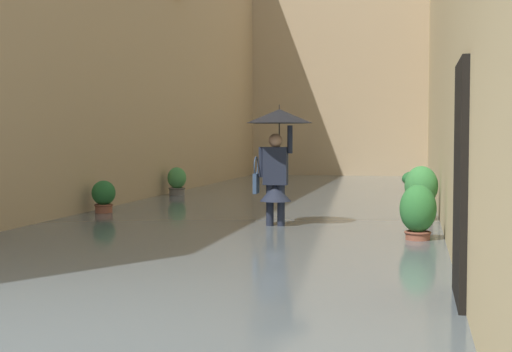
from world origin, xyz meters
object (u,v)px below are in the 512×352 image
potted_plant_far_left (413,182)px  potted_plant_mid_left (418,214)px  potted_plant_near_left (421,194)px  potted_plant_far_right (104,198)px  potted_plant_near_right (177,183)px  person_wading (277,143)px

potted_plant_far_left → potted_plant_mid_left: bearing=90.7°
potted_plant_mid_left → potted_plant_near_left: potted_plant_near_left is taller
potted_plant_far_right → potted_plant_near_right: (0.00, -4.24, 0.02)m
potted_plant_far_left → potted_plant_near_right: potted_plant_near_right is taller
person_wading → potted_plant_near_right: (3.54, -5.52, -1.02)m
person_wading → potted_plant_mid_left: (-2.18, 1.12, -0.95)m
person_wading → potted_plant_far_right: person_wading is taller
potted_plant_far_left → potted_plant_near_left: size_ratio=0.65×
potted_plant_far_right → potted_plant_near_left: 5.78m
person_wading → potted_plant_near_left: 2.71m
potted_plant_near_left → person_wading: bearing=29.8°
potted_plant_mid_left → potted_plant_near_left: (-0.06, -2.40, 0.09)m
potted_plant_far_right → potted_plant_near_right: bearing=-90.0°
potted_plant_far_left → potted_plant_mid_left: 8.72m
person_wading → potted_plant_near_right: size_ratio=2.50×
potted_plant_far_left → potted_plant_far_right: bearing=48.3°
person_wading → potted_plant_far_right: size_ratio=2.76×
potted_plant_near_right → potted_plant_near_left: size_ratio=0.77×
potted_plant_far_right → potted_plant_mid_left: bearing=157.2°
potted_plant_near_right → potted_plant_near_left: potted_plant_near_left is taller
person_wading → potted_plant_near_left: (-2.23, -1.28, -0.86)m
potted_plant_near_left → potted_plant_mid_left: bearing=88.6°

